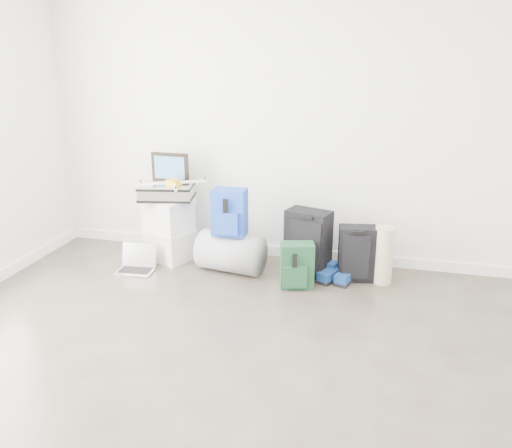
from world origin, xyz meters
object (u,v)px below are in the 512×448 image
(large_suitcase, at_px, (308,243))
(laptop, at_px, (137,264))
(briefcase, at_px, (167,191))
(carry_on, at_px, (357,254))
(boxes_stack, at_px, (169,229))
(duffel_bag, at_px, (231,252))

(large_suitcase, xyz_separation_m, laptop, (-1.53, -0.32, -0.24))
(briefcase, relative_size, carry_on, 0.99)
(boxes_stack, bearing_deg, large_suitcase, 23.42)
(briefcase, distance_m, carry_on, 1.84)
(large_suitcase, distance_m, carry_on, 0.44)
(boxes_stack, relative_size, carry_on, 1.24)
(boxes_stack, relative_size, laptop, 1.77)
(briefcase, distance_m, large_suitcase, 1.40)
(boxes_stack, height_order, briefcase, briefcase)
(duffel_bag, bearing_deg, briefcase, 177.46)
(laptop, bearing_deg, large_suitcase, 7.52)
(carry_on, bearing_deg, laptop, 177.59)
(boxes_stack, distance_m, briefcase, 0.37)
(large_suitcase, relative_size, laptop, 1.73)
(briefcase, xyz_separation_m, large_suitcase, (1.35, -0.02, -0.38))
(carry_on, relative_size, laptop, 1.43)
(carry_on, xyz_separation_m, laptop, (-1.97, -0.29, -0.19))
(carry_on, bearing_deg, large_suitcase, 165.75)
(large_suitcase, bearing_deg, boxes_stack, -163.58)
(briefcase, height_order, large_suitcase, briefcase)
(boxes_stack, bearing_deg, duffel_bag, 12.68)
(boxes_stack, relative_size, large_suitcase, 1.02)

